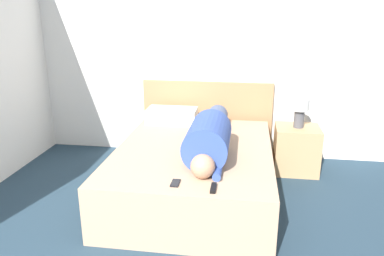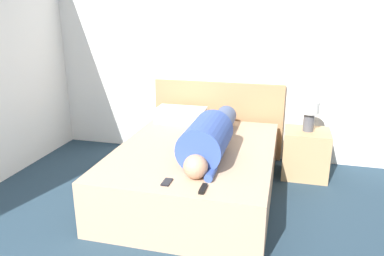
# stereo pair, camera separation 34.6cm
# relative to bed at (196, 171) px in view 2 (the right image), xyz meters

# --- Properties ---
(wall_back) EXTENTS (5.06, 0.06, 2.60)m
(wall_back) POSITION_rel_bed_xyz_m (-0.20, 1.20, 1.05)
(wall_back) COLOR white
(wall_back) RESTS_ON ground_plane
(bed) EXTENTS (1.51, 2.02, 0.51)m
(bed) POSITION_rel_bed_xyz_m (0.00, 0.00, 0.00)
(bed) COLOR tan
(bed) RESTS_ON ground_plane
(headboard) EXTENTS (1.63, 0.04, 0.95)m
(headboard) POSITION_rel_bed_xyz_m (0.00, 1.13, 0.22)
(headboard) COLOR #A37A51
(headboard) RESTS_ON ground_plane
(nightstand) EXTENTS (0.49, 0.45, 0.53)m
(nightstand) POSITION_rel_bed_xyz_m (1.08, 0.74, 0.01)
(nightstand) COLOR tan
(nightstand) RESTS_ON ground_plane
(table_lamp) EXTENTS (0.19, 0.19, 0.33)m
(table_lamp) POSITION_rel_bed_xyz_m (1.08, 0.74, 0.49)
(table_lamp) COLOR #4C4C51
(table_lamp) RESTS_ON nightstand
(person_lying) EXTENTS (0.39, 1.61, 0.39)m
(person_lying) POSITION_rel_bed_xyz_m (0.17, -0.11, 0.42)
(person_lying) COLOR tan
(person_lying) RESTS_ON bed
(pillow_near_headboard) EXTENTS (0.59, 0.33, 0.17)m
(pillow_near_headboard) POSITION_rel_bed_xyz_m (-0.39, 0.80, 0.34)
(pillow_near_headboard) COLOR silver
(pillow_near_headboard) RESTS_ON bed
(tv_remote) EXTENTS (0.04, 0.15, 0.02)m
(tv_remote) POSITION_rel_bed_xyz_m (0.27, -0.86, 0.27)
(tv_remote) COLOR black
(tv_remote) RESTS_ON bed
(cell_phone) EXTENTS (0.06, 0.13, 0.01)m
(cell_phone) POSITION_rel_bed_xyz_m (-0.03, -0.81, 0.26)
(cell_phone) COLOR black
(cell_phone) RESTS_ON bed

